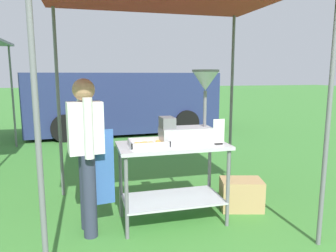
# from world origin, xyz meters

# --- Properties ---
(ground_plane) EXTENTS (70.00, 70.00, 0.00)m
(ground_plane) POSITION_xyz_m (0.00, 6.00, 0.00)
(ground_plane) COLOR #3D7F33
(donut_cart) EXTENTS (1.20, 0.63, 0.90)m
(donut_cart) POSITION_xyz_m (-0.04, 1.27, 0.65)
(donut_cart) COLOR #B7B7BC
(donut_cart) RESTS_ON ground
(donut_tray) EXTENTS (0.41, 0.30, 0.07)m
(donut_tray) POSITION_xyz_m (-0.31, 1.21, 0.92)
(donut_tray) COLOR #B7B7BC
(donut_tray) RESTS_ON donut_cart
(donut_fryer) EXTENTS (0.65, 0.29, 0.80)m
(donut_fryer) POSITION_xyz_m (0.17, 1.26, 1.21)
(donut_fryer) COLOR #B7B7BC
(donut_fryer) RESTS_ON donut_cart
(menu_sign) EXTENTS (0.13, 0.05, 0.28)m
(menu_sign) POSITION_xyz_m (0.44, 1.12, 1.02)
(menu_sign) COLOR black
(menu_sign) RESTS_ON donut_cart
(vendor) EXTENTS (0.46, 0.54, 1.61)m
(vendor) POSITION_xyz_m (-0.95, 1.25, 0.90)
(vendor) COLOR #2D3347
(vendor) RESTS_ON ground
(supply_crate) EXTENTS (0.57, 0.45, 0.37)m
(supply_crate) POSITION_xyz_m (0.87, 1.37, 0.19)
(supply_crate) COLOR tan
(supply_crate) RESTS_ON ground
(van_navy) EXTENTS (5.20, 2.23, 1.69)m
(van_navy) POSITION_xyz_m (0.10, 7.07, 0.88)
(van_navy) COLOR navy
(van_navy) RESTS_ON ground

